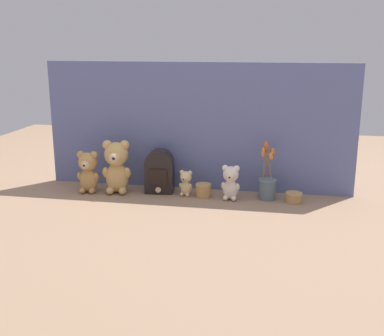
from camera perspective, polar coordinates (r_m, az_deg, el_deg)
The scene contains 10 objects.
ground_plane at distance 2.63m, azimuth -0.08°, elevation -3.45°, with size 4.00×4.00×0.00m, color #8E7056.
backdrop_wall at distance 2.70m, azimuth 0.58°, elevation 4.88°, with size 1.74×0.02×0.72m.
teddy_bear_large at distance 2.70m, azimuth -8.93°, elevation 0.28°, with size 0.16×0.15×0.30m.
teddy_bear_medium at distance 2.74m, azimuth -12.23°, elevation -0.34°, with size 0.13×0.12×0.24m.
teddy_bear_small at distance 2.57m, azimuth 4.59°, elevation -1.63°, with size 0.10×0.10×0.19m.
teddy_bear_tiny at distance 2.63m, azimuth -0.75°, elevation -1.73°, with size 0.08×0.07×0.14m.
flower_vase at distance 2.61m, azimuth 8.91°, elevation -1.82°, with size 0.10×0.13×0.31m.
vintage_radio at distance 2.69m, azimuth -3.88°, elevation -0.37°, with size 0.16×0.12×0.24m.
decorative_tin_tall at distance 2.63m, azimuth 1.36°, elevation -2.65°, with size 0.09×0.09×0.07m.
decorative_tin_short at distance 2.59m, azimuth 11.96°, elevation -3.43°, with size 0.09×0.09×0.05m.
Camera 1 is at (0.46, -2.45, 0.83)m, focal length 45.00 mm.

